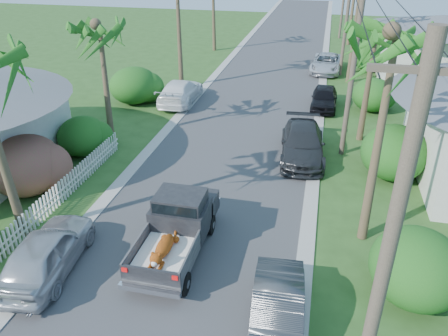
% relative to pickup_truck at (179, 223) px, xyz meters
% --- Properties ---
extents(ground, '(120.00, 120.00, 0.00)m').
position_rel_pickup_truck_xyz_m(ground, '(0.20, -3.76, -1.01)').
color(ground, '#2A4C1C').
rests_on(ground, ground).
extents(road, '(8.00, 100.00, 0.02)m').
position_rel_pickup_truck_xyz_m(road, '(0.20, 21.24, -1.00)').
color(road, '#38383A').
rests_on(road, ground).
extents(curb_left, '(0.60, 100.00, 0.06)m').
position_rel_pickup_truck_xyz_m(curb_left, '(-4.10, 21.24, -0.98)').
color(curb_left, '#A5A39E').
rests_on(curb_left, ground).
extents(curb_right, '(0.60, 100.00, 0.06)m').
position_rel_pickup_truck_xyz_m(curb_right, '(4.50, 21.24, -0.98)').
color(curb_right, '#A5A39E').
rests_on(curb_right, ground).
extents(pickup_truck, '(1.98, 5.12, 2.06)m').
position_rel_pickup_truck_xyz_m(pickup_truck, '(0.00, 0.00, 0.00)').
color(pickup_truck, black).
rests_on(pickup_truck, ground).
extents(parked_car_rn, '(1.73, 4.21, 1.36)m').
position_rel_pickup_truck_xyz_m(parked_car_rn, '(3.88, -3.07, -0.33)').
color(parked_car_rn, '#34373A').
rests_on(parked_car_rn, ground).
extents(parked_car_rm, '(2.54, 5.40, 1.52)m').
position_rel_pickup_truck_xyz_m(parked_car_rm, '(3.80, 8.33, -0.25)').
color(parked_car_rm, '#28292C').
rests_on(parked_car_rm, ground).
extents(parked_car_rf, '(1.70, 4.05, 1.37)m').
position_rel_pickup_truck_xyz_m(parked_car_rf, '(4.69, 15.98, -0.33)').
color(parked_car_rf, black).
rests_on(parked_car_rf, ground).
extents(parked_car_rd, '(2.72, 5.26, 1.42)m').
position_rel_pickup_truck_xyz_m(parked_car_rd, '(4.64, 24.93, -0.30)').
color(parked_car_rd, silver).
rests_on(parked_car_rd, ground).
extents(parked_car_ln, '(2.31, 4.71, 1.54)m').
position_rel_pickup_truck_xyz_m(parked_car_ln, '(-3.86, -2.21, -0.24)').
color(parked_car_ln, '#B6B7BD').
rests_on(parked_car_ln, ground).
extents(parked_car_lf, '(2.29, 5.31, 1.52)m').
position_rel_pickup_truck_xyz_m(parked_car_lf, '(-4.80, 14.95, -0.25)').
color(parked_car_lf, white).
rests_on(parked_car_lf, ground).
extents(palm_l_b, '(4.40, 4.40, 7.40)m').
position_rel_pickup_truck_xyz_m(palm_l_b, '(-6.60, 8.24, 5.14)').
color(palm_l_b, brown).
rests_on(palm_l_b, ground).
extents(palm_r_a, '(4.40, 4.40, 8.70)m').
position_rel_pickup_truck_xyz_m(palm_r_a, '(6.50, 2.24, 6.41)').
color(palm_r_a, brown).
rests_on(palm_r_a, ground).
extents(palm_r_b, '(4.40, 4.40, 7.20)m').
position_rel_pickup_truck_xyz_m(palm_r_b, '(6.80, 11.24, 4.94)').
color(palm_r_b, brown).
rests_on(palm_r_b, ground).
extents(shrub_l_b, '(3.00, 3.30, 2.60)m').
position_rel_pickup_truck_xyz_m(shrub_l_b, '(-7.60, 2.24, 0.29)').
color(shrub_l_b, '#BA1A42').
rests_on(shrub_l_b, ground).
extents(shrub_l_c, '(2.40, 2.64, 2.00)m').
position_rel_pickup_truck_xyz_m(shrub_l_c, '(-7.20, 6.24, -0.01)').
color(shrub_l_c, '#164F17').
rests_on(shrub_l_c, ground).
extents(shrub_l_d, '(3.20, 3.52, 2.40)m').
position_rel_pickup_truck_xyz_m(shrub_l_d, '(-7.80, 14.24, 0.19)').
color(shrub_l_d, '#164F17').
rests_on(shrub_l_d, ground).
extents(shrub_r_a, '(2.80, 3.08, 2.30)m').
position_rel_pickup_truck_xyz_m(shrub_r_a, '(7.80, -0.76, 0.14)').
color(shrub_r_a, '#164F17').
rests_on(shrub_r_a, ground).
extents(shrub_r_b, '(3.00, 3.30, 2.50)m').
position_rel_pickup_truck_xyz_m(shrub_r_b, '(8.00, 7.24, 0.24)').
color(shrub_r_b, '#164F17').
rests_on(shrub_r_b, ground).
extents(shrub_r_c, '(2.60, 2.86, 2.10)m').
position_rel_pickup_truck_xyz_m(shrub_r_c, '(7.70, 16.24, 0.04)').
color(shrub_r_c, '#164F17').
rests_on(shrub_r_c, ground).
extents(shrub_r_d, '(3.20, 3.52, 2.60)m').
position_rel_pickup_truck_xyz_m(shrub_r_d, '(8.20, 26.24, 0.29)').
color(shrub_r_d, '#164F17').
rests_on(shrub_r_d, ground).
extents(picket_fence, '(0.10, 11.00, 1.00)m').
position_rel_pickup_truck_xyz_m(picket_fence, '(-5.80, 1.74, -0.51)').
color(picket_fence, white).
rests_on(picket_fence, ground).
extents(house_right_far, '(9.00, 8.00, 4.60)m').
position_rel_pickup_truck_xyz_m(house_right_far, '(13.20, 26.24, 1.11)').
color(house_right_far, silver).
rests_on(house_right_far, ground).
extents(utility_pole_a, '(1.60, 0.26, 9.00)m').
position_rel_pickup_truck_xyz_m(utility_pole_a, '(5.80, -5.76, 3.59)').
color(utility_pole_a, brown).
rests_on(utility_pole_a, ground).
extents(utility_pole_b, '(1.60, 0.26, 9.00)m').
position_rel_pickup_truck_xyz_m(utility_pole_b, '(5.80, 9.24, 3.59)').
color(utility_pole_b, brown).
rests_on(utility_pole_b, ground).
extents(utility_pole_c, '(1.60, 0.26, 9.00)m').
position_rel_pickup_truck_xyz_m(utility_pole_c, '(5.80, 24.24, 3.59)').
color(utility_pole_c, brown).
rests_on(utility_pole_c, ground).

